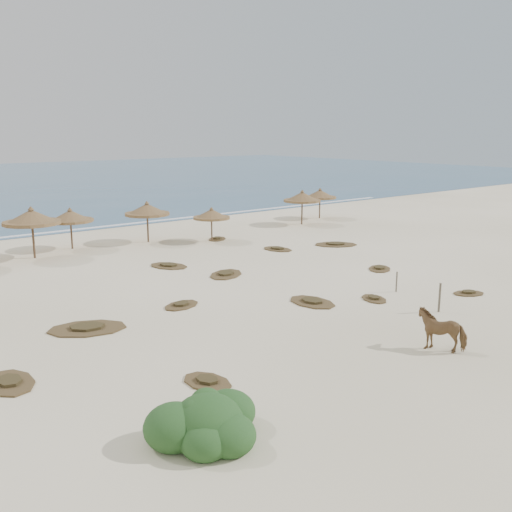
% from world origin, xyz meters
% --- Properties ---
extents(ground, '(160.00, 160.00, 0.00)m').
position_xyz_m(ground, '(0.00, 0.00, 0.00)').
color(ground, '#FCEDCF').
rests_on(ground, ground).
extents(foam_line, '(70.00, 0.60, 0.01)m').
position_xyz_m(foam_line, '(0.00, 26.00, 0.00)').
color(foam_line, white).
rests_on(foam_line, ground).
extents(palapa_2, '(3.68, 3.68, 3.14)m').
position_xyz_m(palapa_2, '(-5.41, 17.83, 2.44)').
color(palapa_2, brown).
rests_on(palapa_2, ground).
extents(palapa_3, '(3.35, 3.35, 2.70)m').
position_xyz_m(palapa_3, '(-2.61, 19.11, 2.10)').
color(palapa_3, brown).
rests_on(palapa_3, ground).
extents(palapa_4, '(3.17, 3.17, 2.84)m').
position_xyz_m(palapa_4, '(2.34, 18.12, 2.21)').
color(palapa_4, brown).
rests_on(palapa_4, ground).
extents(palapa_5, '(3.17, 3.17, 2.39)m').
position_xyz_m(palapa_5, '(5.94, 15.65, 1.85)').
color(palapa_5, brown).
rests_on(palapa_5, ground).
extents(palapa_6, '(3.58, 3.58, 2.66)m').
position_xyz_m(palapa_6, '(19.29, 18.60, 2.06)').
color(palapa_6, brown).
rests_on(palapa_6, ground).
extents(palapa_7, '(3.98, 3.98, 2.83)m').
position_xyz_m(palapa_7, '(15.79, 17.11, 2.20)').
color(palapa_7, brown).
rests_on(palapa_7, ground).
extents(horse, '(1.52, 1.84, 1.42)m').
position_xyz_m(horse, '(0.97, -5.87, 0.71)').
color(horse, brown).
rests_on(horse, ground).
extents(fence_post_near, '(0.12, 0.12, 1.25)m').
position_xyz_m(fence_post_near, '(4.52, -3.39, 0.63)').
color(fence_post_near, '#615948').
rests_on(fence_post_near, ground).
extents(fence_post_far, '(0.09, 0.09, 0.98)m').
position_xyz_m(fence_post_far, '(5.60, -0.33, 0.49)').
color(fence_post_far, '#615948').
rests_on(fence_post_far, ground).
extents(bush, '(3.01, 2.65, 1.35)m').
position_xyz_m(bush, '(-8.80, -5.79, 0.44)').
color(bush, '#2D5D28').
rests_on(bush, ground).
extents(scrub_0, '(1.46, 2.20, 0.16)m').
position_xyz_m(scrub_0, '(-11.70, 0.58, 0.05)').
color(scrub_0, brown).
rests_on(scrub_0, ground).
extents(scrub_1, '(3.54, 3.05, 0.16)m').
position_xyz_m(scrub_1, '(-7.94, 3.77, 0.05)').
color(scrub_1, brown).
rests_on(scrub_1, ground).
extents(scrub_2, '(2.04, 1.64, 0.16)m').
position_xyz_m(scrub_2, '(-3.55, 4.08, 0.05)').
color(scrub_2, brown).
rests_on(scrub_2, ground).
extents(scrub_3, '(2.86, 2.64, 0.16)m').
position_xyz_m(scrub_3, '(1.15, 7.31, 0.05)').
color(scrub_3, brown).
rests_on(scrub_3, ground).
extents(scrub_4, '(2.16, 2.02, 0.16)m').
position_xyz_m(scrub_4, '(8.51, 3.05, 0.05)').
color(scrub_4, brown).
rests_on(scrub_4, ground).
extents(scrub_5, '(3.39, 3.17, 0.16)m').
position_xyz_m(scrub_5, '(11.63, 9.34, 0.05)').
color(scrub_5, brown).
rests_on(scrub_5, ground).
extents(scrub_7, '(1.68, 2.28, 0.16)m').
position_xyz_m(scrub_7, '(7.59, 10.61, 0.05)').
color(scrub_7, brown).
rests_on(scrub_7, ground).
extents(scrub_9, '(1.61, 2.42, 0.16)m').
position_xyz_m(scrub_9, '(1.24, 0.86, 0.05)').
color(scrub_9, brown).
rests_on(scrub_9, ground).
extents(scrub_10, '(2.10, 2.01, 0.16)m').
position_xyz_m(scrub_10, '(6.57, 15.92, 0.05)').
color(scrub_10, brown).
rests_on(scrub_10, ground).
extents(scrub_11, '(1.42, 1.92, 0.16)m').
position_xyz_m(scrub_11, '(-6.99, -3.09, 0.05)').
color(scrub_11, brown).
rests_on(scrub_11, ground).
extents(scrub_12, '(1.50, 1.78, 0.16)m').
position_xyz_m(scrub_12, '(3.78, -0.53, 0.05)').
color(scrub_12, brown).
rests_on(scrub_12, ground).
extents(scrub_13, '(2.27, 2.74, 0.16)m').
position_xyz_m(scrub_13, '(-0.24, 10.90, 0.05)').
color(scrub_13, brown).
rests_on(scrub_13, ground).
extents(scrub_14, '(1.77, 1.53, 0.16)m').
position_xyz_m(scrub_14, '(7.94, -2.70, 0.05)').
color(scrub_14, brown).
rests_on(scrub_14, ground).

